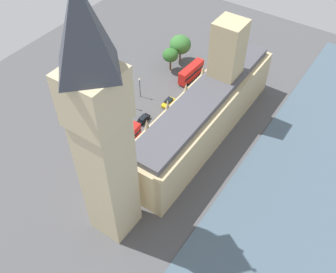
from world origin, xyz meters
TOP-DOWN VIEW (x-y plane):
  - ground_plane at (0.00, 0.00)m, footprint 141.38×141.38m
  - river_thames at (-35.70, 0.00)m, footprint 39.99×127.24m
  - parliament_building at (-1.99, -1.36)m, footprint 12.11×55.45m
  - clock_tower at (-0.16, 33.96)m, footprint 9.10×9.10m
  - double_decker_bus_under_trees at (13.29, -18.97)m, footprint 3.04×10.61m
  - car_yellow_cab_far_end at (12.29, -4.90)m, footprint 2.00×4.74m
  - car_black_midblock at (14.09, 4.88)m, footprint 1.91×4.32m
  - double_decker_bus_corner at (11.97, 15.16)m, footprint 3.05×10.61m
  - pedestrian_trailing at (5.84, -23.94)m, footprint 0.58×0.48m
  - pedestrian_by_river_gate at (5.54, 20.68)m, footprint 0.64×0.63m
  - plane_tree_leading at (21.26, -19.30)m, footprint 4.96×4.96m
  - plane_tree_opposite_hall at (21.38, -25.14)m, footprint 6.89×6.89m
  - street_lamp_near_tower at (20.52, 2.39)m, footprint 0.56×0.56m
  - street_lamp_kerbside at (21.20, -3.20)m, footprint 0.56×0.56m

SIDE VIEW (x-z plane):
  - ground_plane at x=0.00m, z-range 0.00..0.00m
  - river_thames at x=-35.70m, z-range 0.00..0.25m
  - pedestrian_trailing at x=5.84m, z-range -0.08..1.44m
  - pedestrian_by_river_gate at x=5.54m, z-range -0.08..1.44m
  - car_black_midblock at x=14.09m, z-range 0.02..1.76m
  - car_yellow_cab_far_end at x=12.29m, z-range 0.02..1.76m
  - double_decker_bus_under_trees at x=13.29m, z-range 0.26..5.01m
  - double_decker_bus_corner at x=11.97m, z-range 0.26..5.01m
  - street_lamp_near_tower at x=20.52m, z-range 1.22..7.28m
  - street_lamp_kerbside at x=21.20m, z-range 1.29..8.01m
  - plane_tree_leading at x=21.26m, z-range 1.72..9.47m
  - plane_tree_opposite_hall at x=21.38m, z-range 1.66..10.87m
  - parliament_building at x=-1.99m, z-range -6.56..22.42m
  - clock_tower at x=-0.16m, z-range 0.98..57.20m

